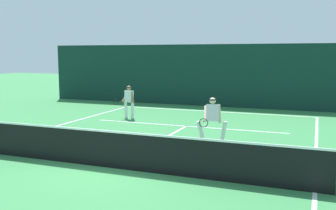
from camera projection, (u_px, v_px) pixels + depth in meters
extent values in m
plane|color=#347B43|center=(110.00, 168.00, 10.23)|extent=(80.00, 80.00, 0.00)
cube|color=white|center=(213.00, 111.00, 20.19)|extent=(10.22, 0.10, 0.01)
cube|color=white|center=(315.00, 193.00, 8.38)|extent=(0.10, 21.59, 0.01)
cube|color=white|center=(186.00, 126.00, 16.10)|extent=(8.33, 0.10, 0.01)
cube|color=white|center=(157.00, 142.00, 13.18)|extent=(0.10, 6.40, 0.01)
cube|color=black|center=(110.00, 150.00, 10.16)|extent=(11.02, 0.02, 0.96)
cube|color=white|center=(109.00, 132.00, 10.10)|extent=(11.02, 0.03, 0.05)
cylinder|color=silver|center=(223.00, 133.00, 12.74)|extent=(0.29, 0.21, 0.81)
cylinder|color=silver|center=(201.00, 133.00, 12.82)|extent=(0.35, 0.22, 0.81)
ellipsoid|color=white|center=(223.00, 144.00, 12.78)|extent=(0.28, 0.17, 0.09)
ellipsoid|color=white|center=(201.00, 143.00, 12.86)|extent=(0.28, 0.17, 0.09)
cube|color=silver|center=(212.00, 113.00, 12.69)|extent=(0.48, 0.42, 0.59)
cylinder|color=beige|center=(219.00, 114.00, 12.67)|extent=(0.16, 0.13, 0.62)
cylinder|color=beige|center=(205.00, 113.00, 12.72)|extent=(0.22, 0.51, 0.50)
sphere|color=beige|center=(213.00, 101.00, 12.63)|extent=(0.21, 0.21, 0.21)
cylinder|color=black|center=(213.00, 100.00, 12.63)|extent=(0.28, 0.28, 0.04)
cylinder|color=black|center=(204.00, 121.00, 12.50)|extent=(0.10, 0.26, 0.03)
torus|color=black|center=(203.00, 123.00, 12.17)|extent=(0.29, 0.10, 0.29)
cylinder|color=silver|center=(132.00, 111.00, 17.80)|extent=(0.21, 0.19, 0.78)
cylinder|color=silver|center=(126.00, 110.00, 18.08)|extent=(0.23, 0.19, 0.79)
ellipsoid|color=white|center=(132.00, 118.00, 17.85)|extent=(0.28, 0.19, 0.09)
ellipsoid|color=white|center=(126.00, 117.00, 18.13)|extent=(0.28, 0.19, 0.09)
cube|color=silver|center=(129.00, 96.00, 17.85)|extent=(0.46, 0.36, 0.56)
cylinder|color=#9E704C|center=(132.00, 97.00, 17.72)|extent=(0.22, 0.15, 0.60)
cylinder|color=#9E704C|center=(126.00, 96.00, 18.00)|extent=(0.24, 0.49, 0.49)
sphere|color=#9E704C|center=(129.00, 88.00, 17.80)|extent=(0.21, 0.21, 0.21)
cylinder|color=black|center=(129.00, 87.00, 17.80)|extent=(0.29, 0.29, 0.04)
cylinder|color=black|center=(121.00, 101.00, 17.87)|extent=(0.11, 0.26, 0.03)
torus|color=black|center=(116.00, 102.00, 17.61)|extent=(0.29, 0.12, 0.29)
sphere|color=#D1E033|center=(275.00, 170.00, 9.89)|extent=(0.07, 0.07, 0.07)
sphere|color=#D1E033|center=(68.00, 150.00, 11.98)|extent=(0.07, 0.07, 0.07)
cube|color=#102F28|center=(223.00, 76.00, 21.80)|extent=(22.46, 0.12, 3.56)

